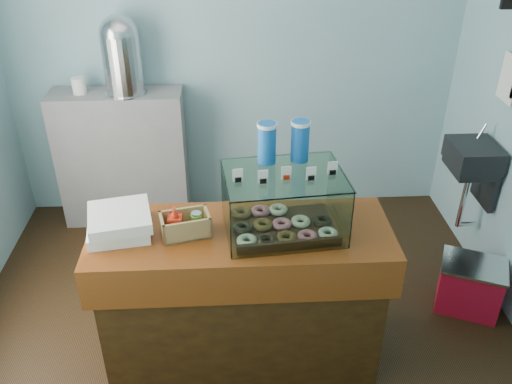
{
  "coord_description": "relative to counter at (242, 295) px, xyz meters",
  "views": [
    {
      "loc": [
        -0.05,
        -2.59,
        2.54
      ],
      "look_at": [
        0.08,
        -0.15,
        1.08
      ],
      "focal_mm": 38.0,
      "sensor_mm": 36.0,
      "label": 1
    }
  ],
  "objects": [
    {
      "name": "ground",
      "position": [
        0.0,
        0.25,
        -0.46
      ],
      "size": [
        3.5,
        3.5,
        0.0
      ],
      "primitive_type": "plane",
      "color": "black",
      "rests_on": "ground"
    },
    {
      "name": "room_shell",
      "position": [
        0.03,
        0.26,
        1.25
      ],
      "size": [
        3.54,
        3.04,
        2.82
      ],
      "color": "#82B1BD",
      "rests_on": "ground"
    },
    {
      "name": "counter",
      "position": [
        0.0,
        0.0,
        0.0
      ],
      "size": [
        1.6,
        0.6,
        0.9
      ],
      "color": "#42280C",
      "rests_on": "ground"
    },
    {
      "name": "back_shelf",
      "position": [
        -0.9,
        1.57,
        0.09
      ],
      "size": [
        1.0,
        0.32,
        1.1
      ],
      "primitive_type": "cube",
      "color": "gray",
      "rests_on": "ground"
    },
    {
      "name": "display_case",
      "position": [
        0.22,
        0.04,
        0.62
      ],
      "size": [
        0.65,
        0.5,
        0.55
      ],
      "rotation": [
        0.0,
        0.0,
        0.1
      ],
      "color": "#341C0F",
      "rests_on": "counter"
    },
    {
      "name": "condiment_crate",
      "position": [
        -0.29,
        -0.01,
        0.5
      ],
      "size": [
        0.28,
        0.2,
        0.17
      ],
      "rotation": [
        0.0,
        0.0,
        0.23
      ],
      "color": "tan",
      "rests_on": "counter"
    },
    {
      "name": "pastry_boxes",
      "position": [
        -0.63,
        0.03,
        0.5
      ],
      "size": [
        0.37,
        0.37,
        0.12
      ],
      "rotation": [
        0.0,
        0.0,
        0.16
      ],
      "color": "white",
      "rests_on": "counter"
    },
    {
      "name": "coffee_urn",
      "position": [
        -0.81,
        1.56,
        0.94
      ],
      "size": [
        0.31,
        0.31,
        0.58
      ],
      "color": "silver",
      "rests_on": "back_shelf"
    },
    {
      "name": "red_cooler",
      "position": [
        1.51,
        0.33,
        -0.28
      ],
      "size": [
        0.49,
        0.44,
        0.36
      ],
      "rotation": [
        0.0,
        0.0,
        -0.42
      ],
      "color": "red",
      "rests_on": "ground"
    }
  ]
}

